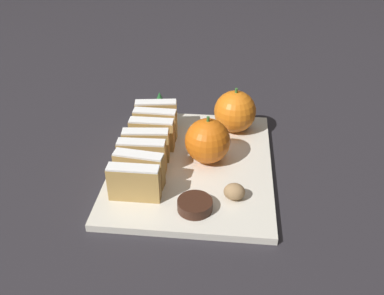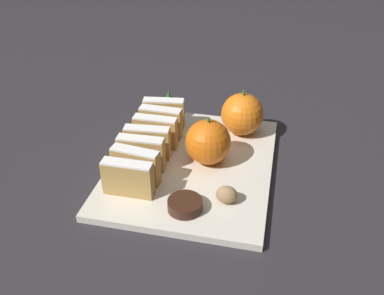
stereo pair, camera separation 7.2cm
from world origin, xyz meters
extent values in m
plane|color=#28262B|center=(0.00, 0.00, 0.00)|extent=(6.00, 6.00, 0.00)
cube|color=silver|center=(0.00, 0.00, 0.01)|extent=(0.27, 0.34, 0.01)
cube|color=tan|center=(-0.08, -0.10, 0.04)|extent=(0.08, 0.02, 0.06)
cube|color=white|center=(-0.08, -0.10, 0.07)|extent=(0.08, 0.02, 0.00)
cube|color=tan|center=(-0.08, -0.07, 0.04)|extent=(0.08, 0.03, 0.06)
cube|color=white|center=(-0.08, -0.07, 0.07)|extent=(0.08, 0.03, 0.00)
cube|color=tan|center=(-0.08, -0.03, 0.04)|extent=(0.08, 0.02, 0.06)
cube|color=white|center=(-0.08, -0.03, 0.07)|extent=(0.08, 0.02, 0.00)
cube|color=tan|center=(-0.08, 0.00, 0.04)|extent=(0.08, 0.03, 0.06)
cube|color=white|center=(-0.08, 0.00, 0.07)|extent=(0.08, 0.03, 0.00)
cube|color=tan|center=(-0.08, 0.04, 0.04)|extent=(0.08, 0.02, 0.06)
cube|color=white|center=(-0.08, 0.04, 0.07)|extent=(0.08, 0.02, 0.00)
cube|color=tan|center=(-0.08, 0.07, 0.04)|extent=(0.08, 0.02, 0.06)
cube|color=white|center=(-0.08, 0.07, 0.07)|extent=(0.08, 0.02, 0.00)
cube|color=tan|center=(-0.08, 0.11, 0.04)|extent=(0.08, 0.03, 0.06)
cube|color=white|center=(-0.08, 0.11, 0.07)|extent=(0.08, 0.03, 0.00)
sphere|color=orange|center=(0.03, 0.01, 0.05)|extent=(0.08, 0.08, 0.08)
cylinder|color=#38702D|center=(0.03, 0.01, 0.09)|extent=(0.00, 0.01, 0.01)
sphere|color=orange|center=(0.07, 0.12, 0.05)|extent=(0.08, 0.08, 0.08)
cylinder|color=#38702D|center=(0.07, 0.12, 0.09)|extent=(0.01, 0.01, 0.01)
ellipsoid|color=#9E7A51|center=(0.07, -0.09, 0.03)|extent=(0.03, 0.03, 0.03)
cylinder|color=#381E14|center=(0.02, -0.12, 0.02)|extent=(0.05, 0.05, 0.02)
cone|color=#23662D|center=(-0.08, 0.13, 0.04)|extent=(0.06, 0.06, 0.06)
camera|label=1|loc=(0.06, -0.60, 0.44)|focal=40.00mm
camera|label=2|loc=(0.13, -0.59, 0.44)|focal=40.00mm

